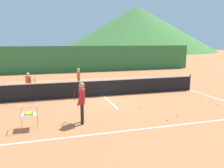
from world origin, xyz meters
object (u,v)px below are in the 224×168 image
object	(u,v)px
tennis_ball_9	(200,98)
tennis_ball_0	(164,95)
student_0	(29,81)
tennis_ball_6	(66,122)
tennis_ball_10	(167,120)
ball_cart	(29,113)
tennis_ball_1	(7,104)
tennis_ball_7	(141,107)
instructor	(82,99)
tennis_ball_8	(177,115)
tennis_net	(103,88)
tennis_ball_2	(218,104)
student_1	(79,76)

from	to	relation	value
tennis_ball_9	tennis_ball_0	bearing A→B (deg)	143.98
student_0	tennis_ball_6	distance (m)	6.18
tennis_ball_10	ball_cart	bearing A→B (deg)	172.20
tennis_ball_1	tennis_ball_9	xyz separation A→B (m)	(10.35, -1.73, 0.00)
tennis_ball_7	instructor	bearing A→B (deg)	-158.03
tennis_ball_8	tennis_ball_10	bearing A→B (deg)	-147.75
tennis_net	tennis_ball_0	world-z (taller)	tennis_net
ball_cart	tennis_ball_1	xyz separation A→B (m)	(-1.28, 3.84, -0.55)
tennis_ball_2	instructor	bearing A→B (deg)	-174.72
tennis_ball_8	tennis_ball_7	bearing A→B (deg)	124.34
student_1	tennis_ball_9	distance (m)	8.08
tennis_ball_2	tennis_ball_6	bearing A→B (deg)	-176.92
instructor	tennis_ball_7	xyz separation A→B (m)	(3.10, 1.25, -0.95)
tennis_net	instructor	world-z (taller)	instructor
ball_cart	tennis_ball_10	world-z (taller)	ball_cart
tennis_net	tennis_ball_0	xyz separation A→B (m)	(3.47, -0.99, -0.47)
tennis_net	tennis_ball_6	bearing A→B (deg)	-122.64
instructor	tennis_ball_6	size ratio (longest dim) A/B	24.21
student_0	student_1	xyz separation A→B (m)	(3.24, 1.11, 0.02)
instructor	ball_cart	world-z (taller)	instructor
instructor	tennis_ball_8	distance (m)	4.26
student_1	tennis_ball_7	world-z (taller)	student_1
student_0	tennis_ball_10	world-z (taller)	student_0
tennis_ball_0	tennis_ball_10	bearing A→B (deg)	-116.92
ball_cart	tennis_ball_0	bearing A→B (deg)	24.15
tennis_ball_0	tennis_ball_9	world-z (taller)	same
tennis_ball_0	tennis_ball_10	distance (m)	4.54
tennis_net	instructor	bearing A→B (deg)	-114.69
student_1	tennis_ball_6	world-z (taller)	student_1
tennis_net	tennis_ball_10	distance (m)	5.26
ball_cart	tennis_ball_2	bearing A→B (deg)	4.34
ball_cart	tennis_ball_0	xyz separation A→B (m)	(7.40, 3.32, -0.55)
student_0	tennis_ball_1	xyz separation A→B (m)	(-0.96, -2.33, -0.77)
tennis_ball_7	tennis_ball_9	distance (m)	4.09
student_0	student_1	size ratio (longest dim) A/B	0.97
student_0	tennis_ball_9	bearing A→B (deg)	-23.38
student_1	tennis_ball_1	size ratio (longest dim) A/B	20.22
tennis_ball_0	tennis_ball_8	distance (m)	3.79
tennis_ball_6	tennis_ball_7	xyz separation A→B (m)	(3.72, 1.01, 0.00)
tennis_ball_6	tennis_ball_9	bearing A→B (deg)	13.36
ball_cart	tennis_ball_0	distance (m)	8.13
instructor	tennis_ball_1	distance (m)	5.09
student_1	tennis_ball_1	bearing A→B (deg)	-140.66
tennis_ball_10	tennis_ball_7	bearing A→B (deg)	97.88
tennis_net	student_0	xyz separation A→B (m)	(-4.26, 1.86, 0.30)
ball_cart	tennis_ball_6	world-z (taller)	ball_cart
tennis_ball_8	tennis_ball_10	world-z (taller)	same
tennis_net	tennis_ball_10	bearing A→B (deg)	-74.36
instructor	tennis_ball_7	distance (m)	3.48
tennis_ball_9	tennis_ball_2	bearing A→B (deg)	-91.18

